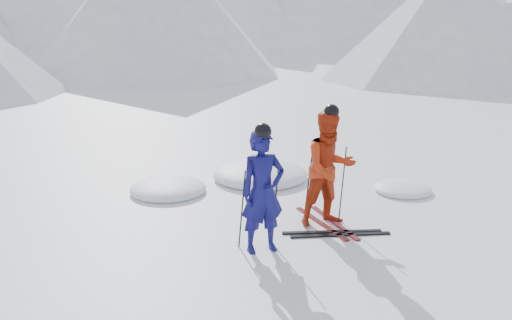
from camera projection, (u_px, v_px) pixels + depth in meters
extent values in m
plane|color=white|center=(376.00, 221.00, 9.69)|extent=(160.00, 160.00, 0.00)
cone|color=#B2BCD1|center=(447.00, 21.00, 29.86)|extent=(14.00, 14.00, 6.50)
imported|color=#0E0E54|center=(263.00, 192.00, 8.26)|extent=(0.78, 0.60, 1.92)
imported|color=#AF2A0E|center=(329.00, 169.00, 9.33)|extent=(1.12, 0.95, 2.02)
cylinder|color=black|center=(242.00, 209.00, 8.43)|extent=(0.13, 0.09, 1.28)
cylinder|color=black|center=(275.00, 205.00, 8.62)|extent=(0.13, 0.08, 1.28)
cylinder|color=black|center=(308.00, 184.00, 9.60)|extent=(0.13, 0.10, 1.34)
cylinder|color=black|center=(343.00, 184.00, 9.61)|extent=(0.13, 0.09, 1.34)
cube|color=black|center=(321.00, 223.00, 9.57)|extent=(0.50, 1.67, 0.03)
cube|color=black|center=(334.00, 222.00, 9.60)|extent=(0.38, 1.69, 0.03)
cube|color=black|center=(332.00, 232.00, 9.17)|extent=(1.70, 0.27, 0.03)
cube|color=black|center=(340.00, 235.00, 9.05)|extent=(1.70, 0.21, 0.03)
ellipsoid|color=white|center=(168.00, 192.00, 11.28)|extent=(1.59, 1.59, 0.35)
ellipsoid|color=white|center=(403.00, 192.00, 11.32)|extent=(1.19, 1.19, 0.26)
ellipsoid|color=white|center=(260.00, 178.00, 12.23)|extent=(2.14, 2.14, 0.47)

